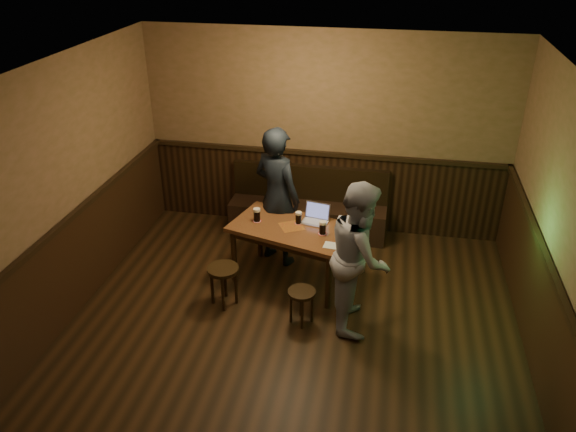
{
  "coord_description": "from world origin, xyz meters",
  "views": [
    {
      "loc": [
        0.9,
        -4.25,
        3.99
      ],
      "look_at": [
        -0.21,
        1.39,
        0.95
      ],
      "focal_mm": 35.0,
      "sensor_mm": 36.0,
      "label": 1
    }
  ],
  "objects_px": {
    "pub_table": "(292,234)",
    "stool_left": "(223,275)",
    "bench": "(308,212)",
    "pint_mid": "(299,218)",
    "pint_right": "(323,228)",
    "person_suit": "(277,196)",
    "person_grey": "(360,256)",
    "laptop": "(316,217)",
    "pint_left": "(257,215)",
    "stool_right": "(302,297)"
  },
  "relations": [
    {
      "from": "pint_mid",
      "to": "pint_left",
      "type": "bearing_deg",
      "value": -175.61
    },
    {
      "from": "bench",
      "to": "pint_mid",
      "type": "xyz_separation_m",
      "value": [
        0.07,
        -1.17,
        0.52
      ]
    },
    {
      "from": "stool_left",
      "to": "pint_right",
      "type": "distance_m",
      "value": 1.26
    },
    {
      "from": "bench",
      "to": "stool_right",
      "type": "xyz_separation_m",
      "value": [
        0.26,
        -2.06,
        0.02
      ]
    },
    {
      "from": "stool_left",
      "to": "pint_left",
      "type": "bearing_deg",
      "value": 70.71
    },
    {
      "from": "bench",
      "to": "person_suit",
      "type": "height_order",
      "value": "person_suit"
    },
    {
      "from": "pint_left",
      "to": "bench",
      "type": "bearing_deg",
      "value": 70.07
    },
    {
      "from": "bench",
      "to": "pint_left",
      "type": "height_order",
      "value": "bench"
    },
    {
      "from": "stool_right",
      "to": "pint_right",
      "type": "height_order",
      "value": "pint_right"
    },
    {
      "from": "pub_table",
      "to": "stool_right",
      "type": "distance_m",
      "value": 0.9
    },
    {
      "from": "bench",
      "to": "person_grey",
      "type": "bearing_deg",
      "value": -65.78
    },
    {
      "from": "pub_table",
      "to": "stool_left",
      "type": "distance_m",
      "value": 0.96
    },
    {
      "from": "pint_right",
      "to": "person_suit",
      "type": "height_order",
      "value": "person_suit"
    },
    {
      "from": "stool_left",
      "to": "person_suit",
      "type": "relative_size",
      "value": 0.27
    },
    {
      "from": "bench",
      "to": "person_suit",
      "type": "bearing_deg",
      "value": -108.7
    },
    {
      "from": "stool_right",
      "to": "pint_left",
      "type": "height_order",
      "value": "pint_left"
    },
    {
      "from": "stool_right",
      "to": "pint_left",
      "type": "xyz_separation_m",
      "value": [
        -0.7,
        0.85,
        0.51
      ]
    },
    {
      "from": "pint_mid",
      "to": "pint_right",
      "type": "bearing_deg",
      "value": -31.75
    },
    {
      "from": "pint_left",
      "to": "laptop",
      "type": "xyz_separation_m",
      "value": [
        0.7,
        0.14,
        -0.03
      ]
    },
    {
      "from": "pint_mid",
      "to": "person_suit",
      "type": "relative_size",
      "value": 0.08
    },
    {
      "from": "pint_right",
      "to": "person_grey",
      "type": "bearing_deg",
      "value": -49.02
    },
    {
      "from": "bench",
      "to": "pub_table",
      "type": "height_order",
      "value": "bench"
    },
    {
      "from": "bench",
      "to": "pint_left",
      "type": "relative_size",
      "value": 12.87
    },
    {
      "from": "stool_left",
      "to": "pint_right",
      "type": "bearing_deg",
      "value": 26.31
    },
    {
      "from": "pint_left",
      "to": "person_grey",
      "type": "distance_m",
      "value": 1.47
    },
    {
      "from": "pint_mid",
      "to": "laptop",
      "type": "relative_size",
      "value": 0.45
    },
    {
      "from": "bench",
      "to": "pub_table",
      "type": "distance_m",
      "value": 1.3
    },
    {
      "from": "stool_right",
      "to": "laptop",
      "type": "height_order",
      "value": "laptop"
    },
    {
      "from": "bench",
      "to": "pint_mid",
      "type": "bearing_deg",
      "value": -86.72
    },
    {
      "from": "bench",
      "to": "laptop",
      "type": "bearing_deg",
      "value": -76.16
    },
    {
      "from": "person_grey",
      "to": "pint_right",
      "type": "bearing_deg",
      "value": 35.87
    },
    {
      "from": "bench",
      "to": "pint_mid",
      "type": "distance_m",
      "value": 1.28
    },
    {
      "from": "pint_mid",
      "to": "laptop",
      "type": "height_order",
      "value": "laptop"
    },
    {
      "from": "pub_table",
      "to": "person_suit",
      "type": "bearing_deg",
      "value": 136.68
    },
    {
      "from": "laptop",
      "to": "person_suit",
      "type": "relative_size",
      "value": 0.19
    },
    {
      "from": "pint_left",
      "to": "person_grey",
      "type": "relative_size",
      "value": 0.1
    },
    {
      "from": "pub_table",
      "to": "pint_mid",
      "type": "height_order",
      "value": "pint_mid"
    },
    {
      "from": "stool_left",
      "to": "pub_table",
      "type": "bearing_deg",
      "value": 43.06
    },
    {
      "from": "stool_left",
      "to": "person_grey",
      "type": "xyz_separation_m",
      "value": [
        1.53,
        -0.02,
        0.45
      ]
    },
    {
      "from": "stool_left",
      "to": "stool_right",
      "type": "distance_m",
      "value": 0.96
    },
    {
      "from": "pub_table",
      "to": "stool_right",
      "type": "relative_size",
      "value": 3.79
    },
    {
      "from": "laptop",
      "to": "person_grey",
      "type": "bearing_deg",
      "value": -44.38
    },
    {
      "from": "stool_right",
      "to": "bench",
      "type": "bearing_deg",
      "value": 97.34
    },
    {
      "from": "stool_left",
      "to": "person_grey",
      "type": "bearing_deg",
      "value": -0.72
    },
    {
      "from": "person_suit",
      "to": "person_grey",
      "type": "bearing_deg",
      "value": 163.15
    },
    {
      "from": "laptop",
      "to": "pint_mid",
      "type": "bearing_deg",
      "value": -143.52
    },
    {
      "from": "bench",
      "to": "laptop",
      "type": "relative_size",
      "value": 6.4
    },
    {
      "from": "person_grey",
      "to": "stool_right",
      "type": "bearing_deg",
      "value": 99.17
    },
    {
      "from": "stool_right",
      "to": "pint_mid",
      "type": "relative_size",
      "value": 2.69
    },
    {
      "from": "pint_right",
      "to": "laptop",
      "type": "distance_m",
      "value": 0.32
    }
  ]
}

